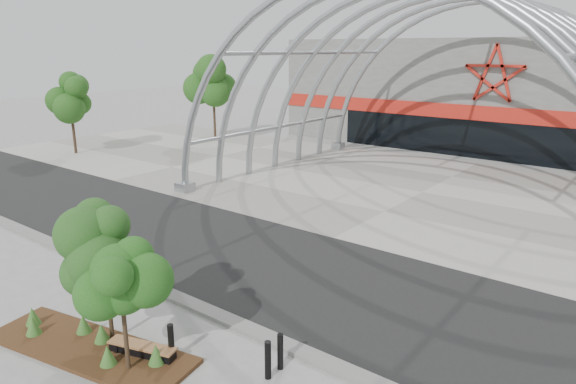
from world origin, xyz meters
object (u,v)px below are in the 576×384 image
bollard_2 (171,342)px  bench_0 (100,283)px  street_tree_0 (103,250)px  street_tree_1 (121,286)px  bench_1 (142,351)px

bollard_2 → bench_0: bearing=166.9°
bollard_2 → street_tree_0: bearing=-168.4°
street_tree_0 → bollard_2: size_ratio=3.69×
street_tree_1 → bench_1: street_tree_1 is taller
street_tree_0 → bench_1: 2.66m
street_tree_0 → street_tree_1: bearing=-20.9°
street_tree_1 → street_tree_0: bearing=159.1°
bench_1 → bollard_2: bearing=33.4°
bench_0 → bollard_2: bollard_2 is taller
bench_0 → bench_1: 4.46m
bench_1 → bench_0: bearing=160.0°
street_tree_1 → bench_0: street_tree_1 is taller
street_tree_0 → street_tree_1: (1.50, -0.57, -0.29)m
street_tree_0 → bench_1: bearing=-0.7°
street_tree_1 → bollard_2: street_tree_1 is taller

